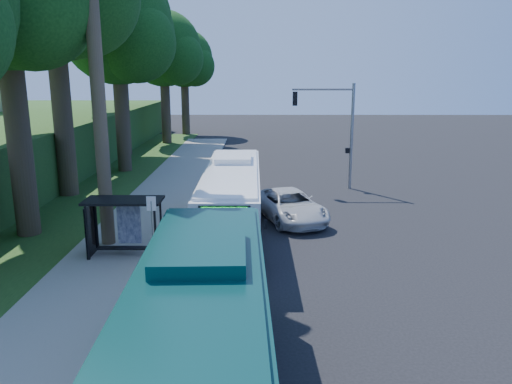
{
  "coord_description": "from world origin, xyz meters",
  "views": [
    {
      "loc": [
        -1.4,
        -22.99,
        7.68
      ],
      "look_at": [
        -1.5,
        1.0,
        1.9
      ],
      "focal_mm": 35.0,
      "sensor_mm": 36.0,
      "label": 1
    }
  ],
  "objects_px": {
    "bus_shelter": "(119,216)",
    "pickup": "(290,206)",
    "teal_bus": "(195,380)",
    "white_bus": "(232,200)"
  },
  "relations": [
    {
      "from": "bus_shelter",
      "to": "pickup",
      "type": "bearing_deg",
      "value": 35.52
    },
    {
      "from": "teal_bus",
      "to": "pickup",
      "type": "relative_size",
      "value": 2.34
    },
    {
      "from": "bus_shelter",
      "to": "white_bus",
      "type": "distance_m",
      "value": 5.43
    },
    {
      "from": "white_bus",
      "to": "teal_bus",
      "type": "bearing_deg",
      "value": -90.32
    },
    {
      "from": "pickup",
      "to": "teal_bus",
      "type": "bearing_deg",
      "value": -117.96
    },
    {
      "from": "teal_bus",
      "to": "bus_shelter",
      "type": "bearing_deg",
      "value": 109.83
    },
    {
      "from": "teal_bus",
      "to": "pickup",
      "type": "distance_m",
      "value": 17.37
    },
    {
      "from": "white_bus",
      "to": "teal_bus",
      "type": "distance_m",
      "value": 14.54
    },
    {
      "from": "teal_bus",
      "to": "pickup",
      "type": "bearing_deg",
      "value": 78.51
    },
    {
      "from": "white_bus",
      "to": "pickup",
      "type": "relative_size",
      "value": 2.11
    }
  ]
}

